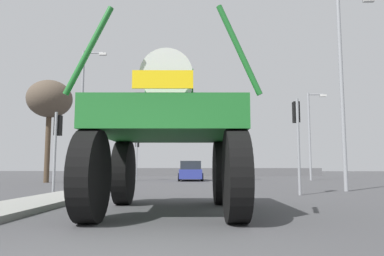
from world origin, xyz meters
The scene contains 13 objects.
ground_plane centered at (0.00, 18.00, 0.00)m, with size 120.00×120.00×0.00m, color #424244.
median_island centered at (-3.74, 4.63, 0.07)m, with size 1.77×11.06×0.15m, color gray.
oversize_sprayer centered at (0.20, 4.94, 1.98)m, with size 4.01×5.53×4.42m.
sedan_ahead centered at (-0.18, 24.15, 0.71)m, with size 2.02×4.17×1.52m.
traffic_signal_near_left centered at (-5.01, 10.40, 2.41)m, with size 0.24×0.54×3.31m.
traffic_signal_near_right centered at (4.72, 10.39, 2.77)m, with size 0.24×0.54×3.79m.
traffic_signal_far_left centered at (3.34, 24.34, 2.84)m, with size 0.24×0.55×3.89m.
traffic_signal_far_right centered at (-4.48, 24.34, 2.61)m, with size 0.24×0.55×3.58m.
streetlight_near_right centered at (7.45, 12.51, 5.02)m, with size 1.78×0.24×9.15m.
streetlight_far_left centered at (-7.51, 20.36, 5.07)m, with size 1.72×0.24×9.27m.
streetlight_far_right centered at (9.45, 25.09, 3.93)m, with size 1.54×0.24×7.07m.
bare_tree_left centered at (-9.89, 20.22, 5.73)m, with size 3.07×3.07×7.11m.
roadside_barrier centered at (0.00, 38.16, 0.45)m, with size 28.50×0.24×0.90m, color #59595B.
Camera 1 is at (1.18, -3.93, 1.12)m, focal length 33.45 mm.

